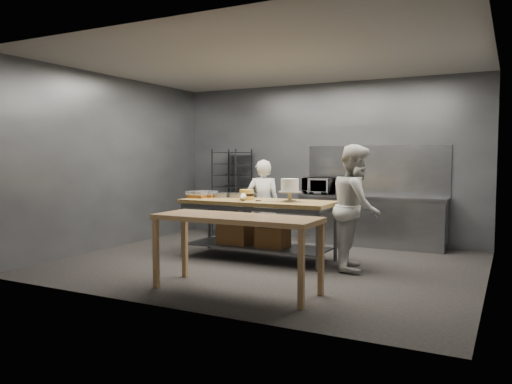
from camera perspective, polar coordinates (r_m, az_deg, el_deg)
ground at (r=7.57m, az=1.33°, el=-8.09°), size 6.00×6.00×0.00m
back_wall at (r=9.71m, az=7.84°, el=3.45°), size 6.00×0.04×3.00m
work_table at (r=7.80m, az=-0.12°, el=-3.47°), size 2.40×0.90×0.92m
near_counter at (r=5.88m, az=-2.30°, el=-3.56°), size 2.00×0.70×0.90m
back_counter at (r=9.19m, az=13.00°, el=-3.20°), size 2.60×0.60×0.90m
splashback_panel at (r=9.41m, az=13.54°, el=2.45°), size 2.60×0.02×0.90m
speed_rack at (r=10.14m, az=-2.74°, el=-0.13°), size 0.63×0.68×1.75m
chef_behind at (r=8.49m, az=0.83°, el=-1.50°), size 0.65×0.53×1.55m
chef_right at (r=7.18m, az=11.38°, el=-1.70°), size 0.86×1.00×1.77m
microwave at (r=9.43m, az=7.16°, el=0.71°), size 0.54×0.37×0.30m
frosted_cake_stand at (r=7.47m, az=3.89°, el=0.59°), size 0.34×0.34×0.35m
layer_cake at (r=7.81m, az=-1.08°, el=-0.31°), size 0.22×0.22×0.16m
cake_pans at (r=8.34m, az=-4.01°, el=-0.34°), size 0.69×0.35×0.07m
piping_bag at (r=7.58m, az=-1.56°, el=-0.59°), size 0.25×0.40×0.12m
offset_spatula at (r=7.51m, az=0.88°, el=-1.05°), size 0.36×0.02×0.02m
pastry_clamshells at (r=8.28m, az=-6.22°, el=-0.25°), size 0.39×0.39×0.11m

